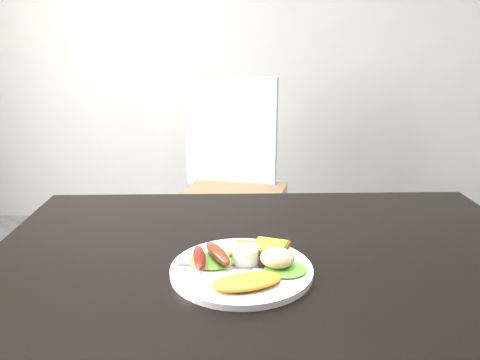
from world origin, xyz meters
TOP-DOWN VIEW (x-y plane):
  - room_back_panel at (0.00, 2.25)m, footprint 4.00×0.04m
  - dining_table at (0.00, 0.00)m, footprint 1.20×0.80m
  - dining_chair at (-0.08, 1.24)m, footprint 0.59×0.59m
  - person at (0.04, 0.58)m, footprint 0.73×0.62m
  - plate at (-0.06, -0.09)m, footprint 0.28×0.28m
  - lettuce_left at (-0.12, -0.07)m, footprint 0.11×0.10m
  - lettuce_right at (0.02, -0.11)m, footprint 0.09×0.08m
  - omelette at (-0.06, -0.17)m, footprint 0.14×0.10m
  - sausage_a at (-0.14, -0.09)m, footprint 0.04×0.10m
  - sausage_b at (-0.11, -0.08)m, footprint 0.07×0.11m
  - ramekin at (-0.06, -0.08)m, footprint 0.06×0.06m
  - toast_a at (-0.04, -0.04)m, footprint 0.09×0.09m
  - toast_b at (-0.01, -0.05)m, footprint 0.09×0.09m
  - potato_salad at (0.00, -0.10)m, footprint 0.08×0.08m
  - fork at (-0.12, -0.10)m, footprint 0.14×0.03m

SIDE VIEW (x-z plane):
  - dining_chair at x=-0.08m, z-range 0.42..0.48m
  - dining_table at x=0.00m, z-range 0.71..0.75m
  - plate at x=-0.06m, z-range 0.75..0.76m
  - fork at x=-0.12m, z-range 0.76..0.77m
  - lettuce_right at x=0.02m, z-range 0.76..0.77m
  - lettuce_left at x=-0.12m, z-range 0.76..0.77m
  - toast_a at x=-0.04m, z-range 0.76..0.78m
  - omelette at x=-0.06m, z-range 0.76..0.78m
  - ramekin at x=-0.06m, z-range 0.76..0.79m
  - toast_b at x=-0.01m, z-range 0.78..0.79m
  - sausage_a at x=-0.14m, z-range 0.77..0.79m
  - sausage_b at x=-0.11m, z-range 0.77..0.80m
  - potato_salad at x=0.00m, z-range 0.77..0.80m
  - person at x=0.04m, z-range 0.00..1.71m
  - room_back_panel at x=0.00m, z-range 0.00..2.70m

